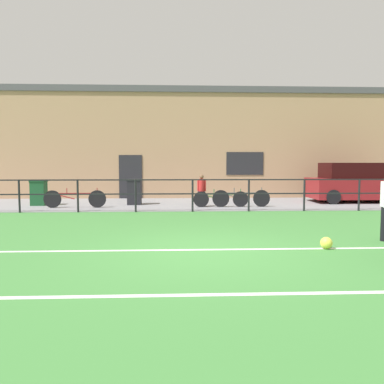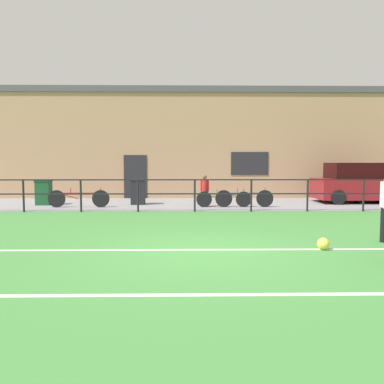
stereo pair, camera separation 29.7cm
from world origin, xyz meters
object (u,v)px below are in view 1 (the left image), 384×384
parked_car_red (353,184)px  bicycle_parked_0 (75,199)px  trash_bin_0 (39,193)px  trash_bin_1 (134,192)px  soccer_ball_match (326,243)px  spectator_child (202,188)px  bicycle_parked_1 (221,199)px  bicycle_parked_2 (241,198)px

parked_car_red → bicycle_parked_0: parked_car_red is taller
parked_car_red → trash_bin_0: bearing=-176.6°
bicycle_parked_0 → trash_bin_1: size_ratio=2.25×
soccer_ball_match → bicycle_parked_0: (-6.83, 7.13, 0.25)m
parked_car_red → trash_bin_0: 13.26m
spectator_child → bicycle_parked_1: 0.85m
parked_car_red → bicycle_parked_1: 6.25m
bicycle_parked_2 → bicycle_parked_1: bearing=-180.0°
soccer_ball_match → parked_car_red: size_ratio=0.06×
spectator_child → parked_car_red: 6.88m
bicycle_parked_1 → parked_car_red: bearing=15.6°
bicycle_parked_0 → spectator_child: bearing=2.7°
spectator_child → trash_bin_0: bearing=-1.4°
trash_bin_0 → trash_bin_1: (3.80, 0.12, 0.02)m
parked_car_red → trash_bin_1: size_ratio=3.64×
trash_bin_0 → trash_bin_1: bearing=1.7°
bicycle_parked_0 → trash_bin_1: bearing=25.2°
spectator_child → trash_bin_1: bearing=-11.7°
spectator_child → parked_car_red: bearing=-163.3°
bicycle_parked_0 → trash_bin_0: (-1.66, 0.89, 0.17)m
soccer_ball_match → parked_car_red: 10.03m
soccer_ball_match → parked_car_red: parked_car_red is taller
spectator_child → bicycle_parked_1: (0.73, -0.23, -0.39)m
soccer_ball_match → spectator_child: (-1.99, 7.36, 0.61)m
spectator_child → trash_bin_1: spectator_child is taller
soccer_ball_match → bicycle_parked_0: bicycle_parked_0 is taller
trash_bin_0 → trash_bin_1: 3.81m
bicycle_parked_0 → bicycle_parked_2: (6.36, 0.00, -0.00)m
spectator_child → parked_car_red: parked_car_red is taller
bicycle_parked_0 → bicycle_parked_2: bicycle_parked_0 is taller
soccer_ball_match → trash_bin_0: bearing=136.6°
parked_car_red → trash_bin_0: parked_car_red is taller
bicycle_parked_2 → trash_bin_0: 8.07m
bicycle_parked_2 → trash_bin_1: 4.34m
bicycle_parked_1 → trash_bin_1: bearing=163.6°
spectator_child → parked_car_red: size_ratio=0.33×
soccer_ball_match → trash_bin_1: 9.40m
spectator_child → bicycle_parked_2: size_ratio=0.56×
bicycle_parked_1 → trash_bin_0: bearing=172.9°
bicycle_parked_0 → trash_bin_0: size_ratio=2.32×
trash_bin_0 → parked_car_red: bearing=3.4°
parked_car_red → bicycle_parked_0: bearing=-171.7°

